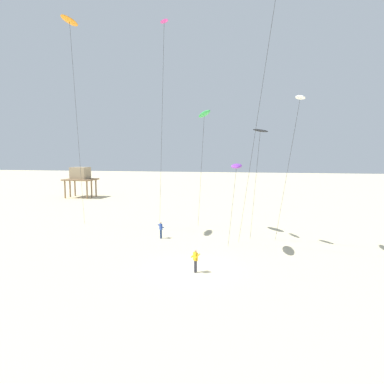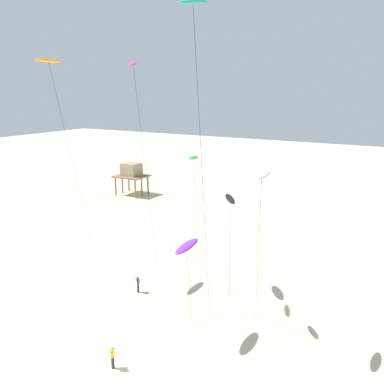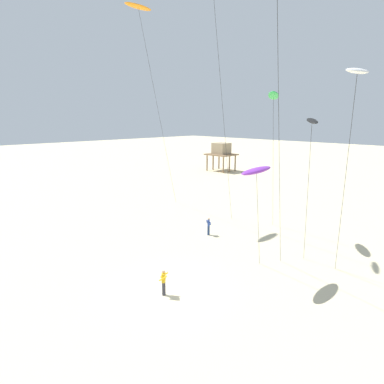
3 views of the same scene
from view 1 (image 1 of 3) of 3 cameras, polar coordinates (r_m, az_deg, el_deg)
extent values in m
plane|color=beige|center=(27.71, 0.22, -11.73)|extent=(260.00, 260.00, 0.00)
ellipsoid|color=green|center=(39.42, 1.90, 11.90)|extent=(2.12, 2.96, 0.87)
cylinder|color=#262626|center=(40.88, 1.39, 2.85)|extent=(1.20, 3.06, 12.31)
ellipsoid|color=#D8339E|center=(37.47, -4.30, 24.68)|extent=(1.54, 2.24, 0.57)
cylinder|color=#262626|center=(38.77, -4.68, 8.60)|extent=(2.35, 6.04, 20.37)
ellipsoid|color=black|center=(34.25, 10.44, 9.27)|extent=(1.69, 1.85, 0.56)
cylinder|color=#262626|center=(35.40, 9.64, 0.67)|extent=(0.83, 2.11, 10.37)
ellipsoid|color=orange|center=(40.48, -18.29, 23.70)|extent=(0.89, 3.09, 0.41)
cylinder|color=#262626|center=(42.20, -17.12, 8.45)|extent=(2.66, 6.84, 20.81)
cylinder|color=#262626|center=(30.53, 10.04, 11.32)|extent=(3.30, 8.51, 22.62)
ellipsoid|color=white|center=(32.64, 16.27, 13.76)|extent=(0.91, 2.58, 0.60)
cylinder|color=#262626|center=(34.37, 14.33, 2.49)|extent=(1.60, 4.10, 12.87)
ellipsoid|color=purple|center=(31.08, 6.85, 3.98)|extent=(1.16, 3.29, 0.51)
cylinder|color=#262626|center=(32.52, 6.17, -2.55)|extent=(0.85, 2.16, 7.22)
cylinder|color=#33333D|center=(26.84, 0.53, -11.35)|extent=(0.22, 0.22, 0.88)
cube|color=gold|center=(26.63, 0.54, -9.85)|extent=(0.37, 0.39, 0.58)
sphere|color=tan|center=(26.52, 0.54, -9.02)|extent=(0.20, 0.20, 0.20)
cylinder|color=gold|center=(26.43, 0.79, -9.86)|extent=(0.44, 0.40, 0.39)
cylinder|color=gold|center=(26.79, 0.29, -9.64)|extent=(0.44, 0.40, 0.39)
cylinder|color=navy|center=(37.09, -4.80, -6.43)|extent=(0.22, 0.22, 0.88)
cube|color=#2D4CA5|center=(36.94, -4.81, -5.33)|extent=(0.37, 0.39, 0.58)
sphere|color=beige|center=(36.86, -4.81, -4.72)|extent=(0.20, 0.20, 0.20)
cylinder|color=#2D4CA5|center=(37.13, -4.95, -5.19)|extent=(0.44, 0.40, 0.39)
cylinder|color=#2D4CA5|center=(36.74, -4.66, -5.31)|extent=(0.44, 0.40, 0.39)
cylinder|color=#846647|center=(72.31, -18.92, 0.36)|extent=(0.28, 0.28, 3.26)
cylinder|color=#846647|center=(70.25, -15.82, 0.30)|extent=(0.28, 0.28, 3.26)
cylinder|color=#846647|center=(75.55, -17.53, 0.65)|extent=(0.28, 0.28, 3.26)
cylinder|color=#846647|center=(73.57, -14.53, 0.59)|extent=(0.28, 0.28, 3.26)
cylinder|color=#846647|center=(73.92, -18.21, 0.51)|extent=(0.28, 0.28, 3.26)
cylinder|color=#846647|center=(71.91, -15.16, 0.45)|extent=(0.28, 0.28, 3.26)
cube|color=#846647|center=(72.75, -16.75, 1.85)|extent=(5.47, 4.64, 0.24)
cube|color=#9E896B|center=(72.67, -16.78, 2.81)|extent=(3.01, 2.78, 2.20)
camera|label=2|loc=(17.28, 78.23, 36.60)|focal=39.34mm
camera|label=3|loc=(16.91, 46.42, 11.41)|focal=30.50mm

